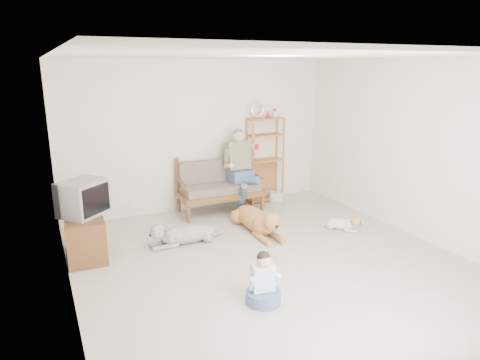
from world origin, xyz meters
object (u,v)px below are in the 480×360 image
etagere (265,159)px  golden_retriever (258,220)px  loveseat (219,185)px  tv_stand (85,236)px

etagere → golden_retriever: bearing=-122.5°
loveseat → etagere: size_ratio=0.79×
loveseat → golden_retriever: bearing=-81.0°
etagere → tv_stand: bearing=-161.6°
etagere → loveseat: bearing=-170.3°
tv_stand → golden_retriever: (2.59, -0.24, -0.10)m
loveseat → tv_stand: size_ratio=1.65×
tv_stand → golden_retriever: tv_stand is taller
loveseat → etagere: etagere is taller
golden_retriever → tv_stand: bearing=175.7°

